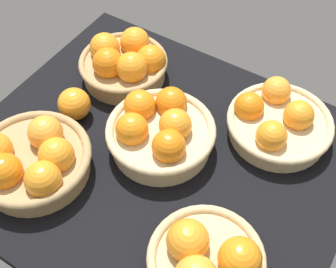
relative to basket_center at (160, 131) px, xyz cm
name	(u,v)px	position (x,y,z in cm)	size (l,w,h in cm)	color
market_tray	(157,160)	(1.23, -3.20, -6.34)	(84.00, 72.00, 3.00)	black
basket_center	(160,131)	(0.00, 0.00, 0.00)	(24.50, 24.50, 11.34)	#D3BC8C
basket_near_left	(32,160)	(-18.71, -20.89, -0.21)	(25.32, 25.32, 11.32)	tan
basket_far_right	(277,122)	(20.87, 17.33, -1.06)	(24.27, 24.27, 9.66)	#D3BC8C
basket_far_left	(125,62)	(-19.61, 14.13, -0.09)	(22.53, 22.53, 11.14)	tan
basket_near_right	(207,260)	(23.25, -20.44, -0.81)	(22.02, 22.02, 10.41)	tan
loose_orange_front_gap	(75,104)	(-21.95, -3.07, -0.93)	(7.81, 7.81, 7.81)	orange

